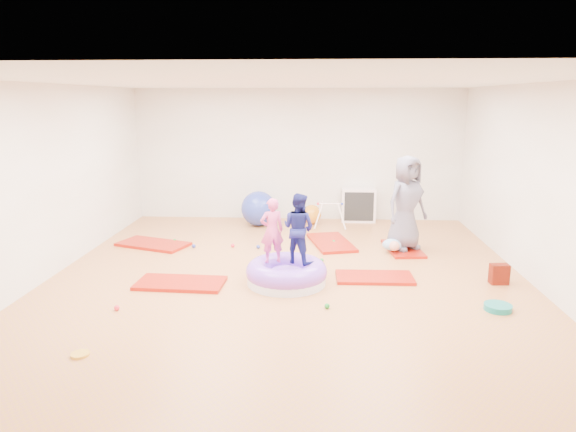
{
  "coord_description": "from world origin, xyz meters",
  "views": [
    {
      "loc": [
        0.42,
        -7.03,
        2.58
      ],
      "look_at": [
        0.0,
        0.3,
        0.9
      ],
      "focal_mm": 32.0,
      "sensor_mm": 36.0,
      "label": 1
    }
  ],
  "objects": [
    {
      "name": "room",
      "position": [
        0.0,
        0.0,
        1.4
      ],
      "size": [
        7.01,
        8.01,
        2.81
      ],
      "color": "#B56B46",
      "rests_on": "ground"
    },
    {
      "name": "gym_mat_front_left",
      "position": [
        -1.5,
        -0.24,
        0.03
      ],
      "size": [
        1.26,
        0.67,
        0.05
      ],
      "primitive_type": "cube",
      "rotation": [
        0.0,
        0.0,
        -0.05
      ],
      "color": "#9E2114",
      "rests_on": "ground"
    },
    {
      "name": "gym_mat_mid_left",
      "position": [
        -2.51,
        1.7,
        0.03
      ],
      "size": [
        1.39,
        1.01,
        0.05
      ],
      "primitive_type": "cube",
      "rotation": [
        0.0,
        0.0,
        -0.35
      ],
      "color": "#9E2114",
      "rests_on": "ground"
    },
    {
      "name": "gym_mat_center_back",
      "position": [
        0.69,
        1.99,
        0.03
      ],
      "size": [
        0.93,
        1.39,
        0.05
      ],
      "primitive_type": "cube",
      "rotation": [
        0.0,
        0.0,
        1.82
      ],
      "color": "#9E2114",
      "rests_on": "ground"
    },
    {
      "name": "gym_mat_right",
      "position": [
        1.28,
        0.16,
        0.02
      ],
      "size": [
        1.13,
        0.58,
        0.05
      ],
      "primitive_type": "cube",
      "rotation": [
        0.0,
        0.0,
        0.02
      ],
      "color": "#9E2114",
      "rests_on": "ground"
    },
    {
      "name": "gym_mat_rear_right",
      "position": [
        1.94,
        1.69,
        0.02
      ],
      "size": [
        0.65,
        1.13,
        0.05
      ],
      "primitive_type": "cube",
      "rotation": [
        0.0,
        0.0,
        1.67
      ],
      "color": "#9E2114",
      "rests_on": "ground"
    },
    {
      "name": "inflatable_cushion",
      "position": [
        0.0,
        -0.09,
        0.14
      ],
      "size": [
        1.16,
        1.16,
        0.37
      ],
      "rotation": [
        0.0,
        0.0,
        -0.34
      ],
      "color": "white",
      "rests_on": "ground"
    },
    {
      "name": "child_pink",
      "position": [
        -0.21,
        -0.01,
        0.81
      ],
      "size": [
        0.4,
        0.32,
        0.94
      ],
      "primitive_type": "imported",
      "rotation": [
        0.0,
        0.0,
        3.47
      ],
      "color": "#E0478A",
      "rests_on": "inflatable_cushion"
    },
    {
      "name": "child_navy",
      "position": [
        0.17,
        0.0,
        0.84
      ],
      "size": [
        0.62,
        0.58,
        1.01
      ],
      "primitive_type": "imported",
      "rotation": [
        0.0,
        0.0,
        2.6
      ],
      "color": "navy",
      "rests_on": "inflatable_cushion"
    },
    {
      "name": "adult_caregiver",
      "position": [
        1.94,
        1.63,
        0.85
      ],
      "size": [
        0.94,
        0.86,
        1.61
      ],
      "primitive_type": "imported",
      "rotation": [
        0.0,
        0.0,
        0.58
      ],
      "color": "slate",
      "rests_on": "gym_mat_rear_right"
    },
    {
      "name": "infant",
      "position": [
        1.73,
        1.45,
        0.15
      ],
      "size": [
        0.36,
        0.37,
        0.21
      ],
      "color": "#87B5E0",
      "rests_on": "gym_mat_rear_right"
    },
    {
      "name": "ball_pit_balls",
      "position": [
        -0.68,
        0.82,
        0.03
      ],
      "size": [
        2.99,
        3.25,
        0.07
      ],
      "color": "#1C8629",
      "rests_on": "ground"
    },
    {
      "name": "exercise_ball_blue",
      "position": [
        -0.78,
        3.31,
        0.36
      ],
      "size": [
        0.72,
        0.72,
        0.72
      ],
      "primitive_type": "sphere",
      "color": "#2939A1",
      "rests_on": "ground"
    },
    {
      "name": "exercise_ball_orange",
      "position": [
        0.31,
        3.51,
        0.2
      ],
      "size": [
        0.41,
        0.41,
        0.41
      ],
      "primitive_type": "sphere",
      "color": "orange",
      "rests_on": "ground"
    },
    {
      "name": "infant_play_gym",
      "position": [
        0.69,
        3.26,
        0.33
      ],
      "size": [
        0.65,
        0.62,
        0.5
      ],
      "rotation": [
        0.0,
        0.0,
        0.15
      ],
      "color": "white",
      "rests_on": "ground"
    },
    {
      "name": "cube_shelf",
      "position": [
        1.31,
        3.79,
        0.36
      ],
      "size": [
        0.72,
        0.35,
        0.72
      ],
      "color": "white",
      "rests_on": "ground"
    },
    {
      "name": "balance_disc",
      "position": [
        2.7,
        -0.9,
        0.04
      ],
      "size": [
        0.34,
        0.34,
        0.08
      ],
      "primitive_type": "cylinder",
      "color": "#127774",
      "rests_on": "ground"
    },
    {
      "name": "backpack",
      "position": [
        3.03,
        0.06,
        0.14
      ],
      "size": [
        0.26,
        0.18,
        0.29
      ],
      "primitive_type": "cube",
      "rotation": [
        0.0,
        0.0,
        0.09
      ],
      "color": "#9F1C07",
      "rests_on": "ground"
    },
    {
      "name": "yellow_toy",
      "position": [
        -2.0,
        -2.34,
        0.01
      ],
      "size": [
        0.19,
        0.19,
        0.03
      ],
      "primitive_type": "cylinder",
      "color": "gold",
      "rests_on": "ground"
    }
  ]
}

